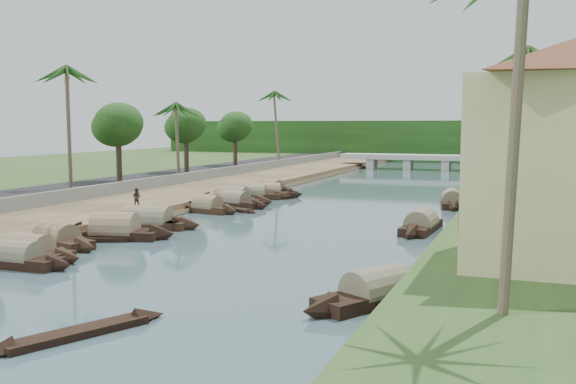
% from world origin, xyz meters
% --- Properties ---
extents(ground, '(220.00, 220.00, 0.00)m').
position_xyz_m(ground, '(0.00, 0.00, 0.00)').
color(ground, '#3E565D').
rests_on(ground, ground).
extents(left_bank, '(10.00, 180.00, 0.80)m').
position_xyz_m(left_bank, '(-16.00, 20.00, 0.40)').
color(left_bank, brown).
rests_on(left_bank, ground).
extents(road, '(8.00, 180.00, 1.40)m').
position_xyz_m(road, '(-24.50, 20.00, 0.70)').
color(road, black).
rests_on(road, ground).
extents(retaining_wall, '(0.40, 180.00, 1.10)m').
position_xyz_m(retaining_wall, '(-20.20, 20.00, 1.35)').
color(retaining_wall, slate).
rests_on(retaining_wall, left_bank).
extents(treeline, '(120.00, 14.00, 8.00)m').
position_xyz_m(treeline, '(0.00, 100.00, 4.00)').
color(treeline, '#16360E').
rests_on(treeline, ground).
extents(bridge, '(28.00, 4.00, 2.40)m').
position_xyz_m(bridge, '(0.00, 72.00, 1.72)').
color(bridge, '#A5A69C').
rests_on(bridge, ground).
extents(building_far, '(15.59, 15.59, 10.20)m').
position_xyz_m(building_far, '(18.99, 28.00, 6.38)').
color(building_far, beige).
rests_on(building_far, right_bank).
extents(building_distant, '(12.62, 12.62, 9.20)m').
position_xyz_m(building_distant, '(19.99, 48.00, 5.88)').
color(building_distant, beige).
rests_on(building_distant, right_bank).
extents(sampan_2, '(7.33, 1.87, 1.96)m').
position_xyz_m(sampan_2, '(-9.47, -5.23, 0.41)').
color(sampan_2, black).
rests_on(sampan_2, ground).
extents(sampan_3, '(6.87, 1.69, 1.89)m').
position_xyz_m(sampan_3, '(-8.63, -6.90, 0.41)').
color(sampan_3, black).
rests_on(sampan_3, ground).
extents(sampan_4, '(7.20, 3.31, 2.03)m').
position_xyz_m(sampan_4, '(-10.40, -1.86, 0.41)').
color(sampan_4, black).
rests_on(sampan_4, ground).
extents(sampan_5, '(8.19, 3.95, 2.50)m').
position_xyz_m(sampan_5, '(-8.93, 1.73, 0.42)').
color(sampan_5, black).
rests_on(sampan_5, ground).
extents(sampan_6, '(7.42, 2.61, 2.18)m').
position_xyz_m(sampan_6, '(-8.96, 6.09, 0.42)').
color(sampan_6, black).
rests_on(sampan_6, ground).
extents(sampan_7, '(8.23, 2.22, 2.17)m').
position_xyz_m(sampan_7, '(-9.75, 6.14, 0.41)').
color(sampan_7, black).
rests_on(sampan_7, ground).
extents(sampan_8, '(6.38, 2.69, 1.97)m').
position_xyz_m(sampan_8, '(-9.19, 14.65, 0.41)').
color(sampan_8, black).
rests_on(sampan_8, ground).
extents(sampan_9, '(7.76, 3.54, 1.97)m').
position_xyz_m(sampan_9, '(-8.76, 18.86, 0.41)').
color(sampan_9, black).
rests_on(sampan_9, ground).
extents(sampan_10, '(8.51, 2.22, 2.32)m').
position_xyz_m(sampan_10, '(-9.98, 20.86, 0.42)').
color(sampan_10, black).
rests_on(sampan_10, ground).
extents(sampan_11, '(7.18, 4.72, 2.10)m').
position_xyz_m(sampan_11, '(-8.62, 26.12, 0.41)').
color(sampan_11, black).
rests_on(sampan_11, ground).
extents(sampan_12, '(8.17, 3.55, 1.96)m').
position_xyz_m(sampan_12, '(-9.79, 24.76, 0.41)').
color(sampan_12, black).
rests_on(sampan_12, ground).
extents(sampan_13, '(6.62, 3.95, 1.87)m').
position_xyz_m(sampan_13, '(-10.26, 31.09, 0.41)').
color(sampan_13, black).
rests_on(sampan_13, ground).
extents(sampan_14, '(5.40, 7.99, 2.04)m').
position_xyz_m(sampan_14, '(9.97, -6.81, 0.41)').
color(sampan_14, black).
rests_on(sampan_14, ground).
extents(sampan_15, '(2.17, 8.05, 2.14)m').
position_xyz_m(sampan_15, '(8.79, 11.41, 0.41)').
color(sampan_15, black).
rests_on(sampan_15, ground).
extents(sampan_16, '(2.88, 8.85, 2.13)m').
position_xyz_m(sampan_16, '(9.13, 26.13, 0.41)').
color(sampan_16, black).
rests_on(sampan_16, ground).
extents(canoe_0, '(3.74, 6.61, 0.91)m').
position_xyz_m(canoe_0, '(1.38, -14.60, 0.10)').
color(canoe_0, black).
rests_on(canoe_0, ground).
extents(canoe_1, '(4.91, 2.58, 0.80)m').
position_xyz_m(canoe_1, '(-9.19, 0.50, 0.10)').
color(canoe_1, black).
rests_on(canoe_1, ground).
extents(canoe_2, '(4.75, 2.47, 0.70)m').
position_xyz_m(canoe_2, '(-7.36, 16.19, 0.10)').
color(canoe_2, black).
rests_on(canoe_2, ground).
extents(palm_1, '(3.20, 3.20, 10.91)m').
position_xyz_m(palm_1, '(16.00, 5.71, 10.35)').
color(palm_1, brown).
rests_on(palm_1, ground).
extents(palm_2, '(3.20, 3.20, 13.00)m').
position_xyz_m(palm_2, '(15.00, 19.11, 12.36)').
color(palm_2, brown).
rests_on(palm_2, ground).
extents(palm_3, '(3.20, 3.20, 10.77)m').
position_xyz_m(palm_3, '(16.00, 38.05, 10.22)').
color(palm_3, brown).
rests_on(palm_3, ground).
extents(palm_5, '(3.20, 3.20, 12.41)m').
position_xyz_m(palm_5, '(-24.00, 15.92, 11.99)').
color(palm_5, brown).
rests_on(palm_5, ground).
extents(palm_6, '(3.20, 3.20, 9.57)m').
position_xyz_m(palm_6, '(-22.00, 31.78, 9.24)').
color(palm_6, brown).
rests_on(palm_6, ground).
extents(palm_7, '(3.20, 3.20, 11.62)m').
position_xyz_m(palm_7, '(14.00, 56.05, 11.02)').
color(palm_7, brown).
rests_on(palm_7, ground).
extents(palm_8, '(3.20, 3.20, 12.16)m').
position_xyz_m(palm_8, '(-20.50, 58.77, 11.75)').
color(palm_8, brown).
rests_on(palm_8, ground).
extents(tree_3, '(4.93, 4.93, 7.79)m').
position_xyz_m(tree_3, '(-24.00, 23.39, 7.07)').
color(tree_3, '#433226').
rests_on(tree_3, ground).
extents(tree_4, '(4.72, 4.72, 7.63)m').
position_xyz_m(tree_4, '(-24.00, 37.13, 6.99)').
color(tree_4, '#433226').
rests_on(tree_4, ground).
extents(tree_5, '(4.73, 4.73, 7.44)m').
position_xyz_m(tree_5, '(-24.00, 51.00, 6.80)').
color(tree_5, '#433226').
rests_on(tree_5, ground).
extents(person_far, '(0.76, 0.62, 1.45)m').
position_xyz_m(person_far, '(-13.31, 10.63, 1.52)').
color(person_far, '#2F2C21').
rests_on(person_far, left_bank).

